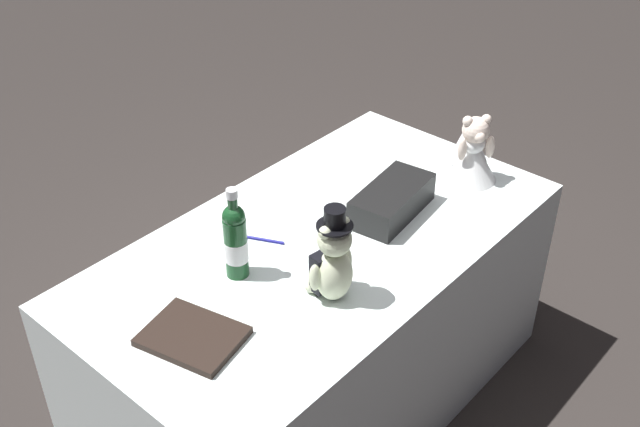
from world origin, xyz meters
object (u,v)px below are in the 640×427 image
object	(u,v)px
teddy_bear_groom	(332,261)
teddy_bear_bride	(472,150)
guestbook	(193,336)
signing_pen	(264,240)
champagne_bottle	(235,240)
gift_case_black	(392,201)

from	to	relation	value
teddy_bear_groom	teddy_bear_bride	distance (m)	0.82
teddy_bear_bride	guestbook	distance (m)	1.21
signing_pen	teddy_bear_bride	bearing A→B (deg)	-19.99
teddy_bear_bride	champagne_bottle	distance (m)	0.95
guestbook	gift_case_black	bearing A→B (deg)	-15.85
champagne_bottle	signing_pen	xyz separation A→B (m)	(0.17, 0.06, -0.12)
teddy_bear_groom	champagne_bottle	xyz separation A→B (m)	(-0.11, 0.27, 0.00)
teddy_bear_groom	gift_case_black	distance (m)	0.47
champagne_bottle	signing_pen	distance (m)	0.21
teddy_bear_groom	guestbook	bearing A→B (deg)	157.05
champagne_bottle	guestbook	distance (m)	0.32
teddy_bear_bride	champagne_bottle	size ratio (longest dim) A/B	0.83
teddy_bear_bride	gift_case_black	world-z (taller)	teddy_bear_bride
teddy_bear_groom	teddy_bear_bride	xyz separation A→B (m)	(0.81, 0.06, -0.02)
teddy_bear_groom	guestbook	size ratio (longest dim) A/B	1.19
signing_pen	guestbook	xyz separation A→B (m)	(-0.44, -0.17, 0.01)
champagne_bottle	gift_case_black	world-z (taller)	champagne_bottle
teddy_bear_groom	gift_case_black	world-z (taller)	teddy_bear_groom
gift_case_black	champagne_bottle	bearing A→B (deg)	164.74
champagne_bottle	signing_pen	size ratio (longest dim) A/B	2.43
gift_case_black	guestbook	bearing A→B (deg)	177.24
teddy_bear_bride	signing_pen	xyz separation A→B (m)	(-0.76, 0.28, -0.10)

